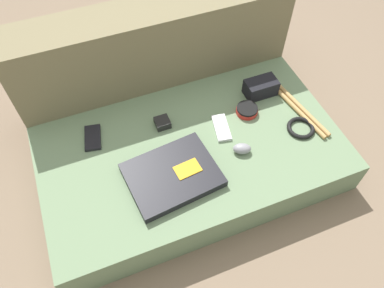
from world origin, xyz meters
TOP-DOWN VIEW (x-y plane):
  - ground_plane at (0.00, 0.00)m, footprint 8.00×8.00m
  - couch_seat at (0.00, 0.00)m, footprint 1.14×0.65m
  - couch_backrest at (0.00, 0.42)m, footprint 1.14×0.20m
  - laptop at (-0.11, -0.10)m, footprint 0.34×0.27m
  - computer_mouse at (0.16, -0.09)m, footprint 0.08×0.07m
  - speaker_puck at (0.27, 0.08)m, footprint 0.09×0.09m
  - phone_silver at (-0.34, 0.18)m, footprint 0.08×0.13m
  - phone_black at (0.14, 0.04)m, footprint 0.08×0.14m
  - camera_pouch at (0.37, 0.15)m, footprint 0.13×0.08m
  - charger_brick at (-0.07, 0.14)m, footprint 0.06×0.06m
  - cable_coil at (0.43, -0.08)m, footprint 0.11×0.11m
  - drumstick_pair at (0.47, 0.03)m, footprint 0.10×0.37m

SIDE VIEW (x-z plane):
  - ground_plane at x=0.00m, z-range 0.00..0.00m
  - couch_seat at x=0.00m, z-range 0.00..0.15m
  - phone_black at x=0.14m, z-range 0.15..0.17m
  - phone_silver at x=-0.34m, z-range 0.15..0.17m
  - cable_coil at x=0.43m, z-range 0.15..0.17m
  - drumstick_pair at x=0.47m, z-range 0.15..0.17m
  - speaker_puck at x=0.27m, z-range 0.15..0.18m
  - charger_brick at x=-0.07m, z-range 0.15..0.19m
  - laptop at x=-0.11m, z-range 0.15..0.19m
  - computer_mouse at x=0.16m, z-range 0.15..0.19m
  - camera_pouch at x=0.37m, z-range 0.15..0.22m
  - couch_backrest at x=0.00m, z-range 0.00..0.48m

